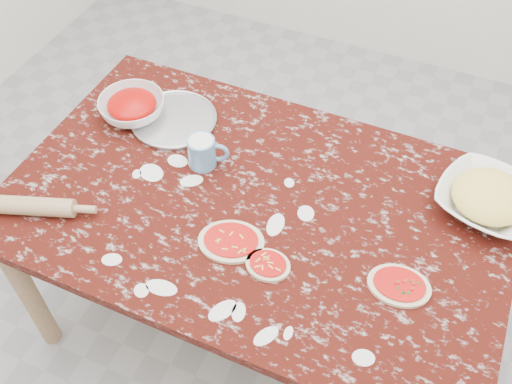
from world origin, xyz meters
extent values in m
plane|color=gray|center=(0.00, 0.00, 0.00)|extent=(4.00, 4.00, 0.00)
cube|color=#340C07|center=(0.00, 0.00, 0.73)|extent=(1.60, 1.00, 0.04)
cube|color=#A07F5B|center=(0.00, 0.00, 0.67)|extent=(1.50, 0.90, 0.08)
cylinder|color=#A07F5B|center=(-0.72, -0.42, 0.35)|extent=(0.07, 0.07, 0.71)
cylinder|color=#A07F5B|center=(-0.72, 0.42, 0.35)|extent=(0.07, 0.07, 0.71)
cylinder|color=#A07F5B|center=(0.72, 0.42, 0.35)|extent=(0.07, 0.07, 0.71)
cylinder|color=#B2B2B7|center=(-0.43, 0.23, 0.76)|extent=(0.38, 0.38, 0.01)
imported|color=white|center=(-0.58, 0.20, 0.79)|extent=(0.26, 0.26, 0.07)
imported|color=white|center=(0.67, 0.27, 0.79)|extent=(0.37, 0.37, 0.08)
cylinder|color=#5D8FBB|center=(-0.23, 0.08, 0.80)|extent=(0.09, 0.09, 0.11)
torus|color=#5D8FBB|center=(-0.18, 0.10, 0.80)|extent=(0.08, 0.04, 0.08)
cylinder|color=silver|center=(-0.23, 0.08, 0.84)|extent=(0.07, 0.07, 0.01)
ellipsoid|color=beige|center=(0.00, -0.18, 0.76)|extent=(0.24, 0.21, 0.01)
ellipsoid|color=red|center=(0.00, -0.18, 0.76)|extent=(0.20, 0.17, 0.00)
ellipsoid|color=beige|center=(0.13, -0.21, 0.76)|extent=(0.14, 0.12, 0.01)
ellipsoid|color=red|center=(0.13, -0.21, 0.76)|extent=(0.11, 0.10, 0.00)
ellipsoid|color=beige|center=(0.50, -0.12, 0.76)|extent=(0.20, 0.16, 0.01)
ellipsoid|color=red|center=(0.50, -0.12, 0.76)|extent=(0.16, 0.13, 0.00)
cylinder|color=tan|center=(-0.64, -0.33, 0.78)|extent=(0.30, 0.16, 0.06)
camera|label=1|loc=(0.48, -1.07, 2.17)|focal=40.45mm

